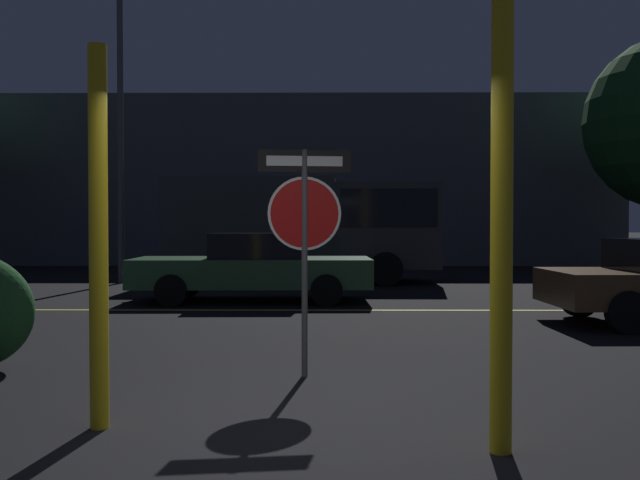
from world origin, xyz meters
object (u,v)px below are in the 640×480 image
(yellow_pole_right, at_px, (502,206))
(delivery_truck, at_px, (310,223))
(passing_car_2, at_px, (254,267))
(street_lamp, at_px, (120,90))
(yellow_pole_left, at_px, (98,237))
(stop_sign, at_px, (305,214))

(yellow_pole_right, relative_size, delivery_truck, 0.47)
(passing_car_2, bearing_deg, street_lamp, 40.39)
(yellow_pole_left, bearing_deg, yellow_pole_right, -10.87)
(yellow_pole_left, bearing_deg, passing_car_2, 88.21)
(stop_sign, height_order, yellow_pole_right, yellow_pole_right)
(stop_sign, bearing_deg, yellow_pole_left, -136.53)
(stop_sign, xyz_separation_m, yellow_pole_right, (1.38, -2.36, 0.02))
(street_lamp, bearing_deg, delivery_truck, 3.47)
(yellow_pole_right, xyz_separation_m, street_lamp, (-6.45, 13.64, 3.33))
(passing_car_2, xyz_separation_m, street_lamp, (-3.87, 4.34, 4.29))
(yellow_pole_left, xyz_separation_m, passing_car_2, (0.27, 8.75, -0.74))
(delivery_truck, bearing_deg, passing_car_2, -11.05)
(stop_sign, distance_m, yellow_pole_right, 2.73)
(yellow_pole_left, distance_m, delivery_truck, 13.45)
(yellow_pole_right, height_order, delivery_truck, yellow_pole_right)
(delivery_truck, xyz_separation_m, street_lamp, (-4.88, -0.30, 3.41))
(stop_sign, distance_m, passing_car_2, 7.10)
(stop_sign, distance_m, street_lamp, 12.81)
(stop_sign, relative_size, yellow_pole_left, 0.79)
(delivery_truck, distance_m, street_lamp, 5.96)
(yellow_pole_left, distance_m, street_lamp, 14.03)
(yellow_pole_right, relative_size, street_lamp, 0.39)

